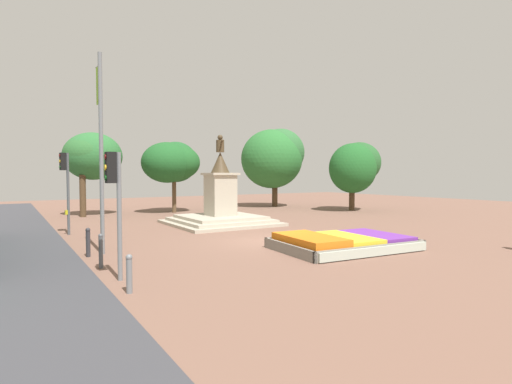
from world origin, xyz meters
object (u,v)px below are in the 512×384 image
(flower_planter, at_px, (343,243))
(kerb_bollard_mid_b, at_px, (88,242))
(banner_pole, at_px, (101,149))
(traffic_light_mid_block, at_px, (65,179))
(kerb_bollard_mid_a, at_px, (101,250))
(statue_monument, at_px, (220,208))
(kerb_bollard_south, at_px, (129,273))
(traffic_light_near_crossing, at_px, (115,191))

(flower_planter, distance_m, kerb_bollard_mid_b, 9.02)
(kerb_bollard_mid_b, bearing_deg, banner_pole, 26.58)
(flower_planter, relative_size, traffic_light_mid_block, 1.39)
(traffic_light_mid_block, distance_m, kerb_bollard_mid_a, 8.09)
(flower_planter, xyz_separation_m, banner_pole, (-7.77, 3.80, 3.42))
(flower_planter, distance_m, statue_monument, 9.26)
(flower_planter, distance_m, traffic_light_mid_block, 12.73)
(kerb_bollard_south, bearing_deg, traffic_light_near_crossing, 90.51)
(flower_planter, height_order, kerb_bollard_mid_a, kerb_bollard_mid_a)
(traffic_light_mid_block, xyz_separation_m, kerb_bollard_mid_a, (0.01, -7.82, -2.06))
(banner_pole, bearing_deg, kerb_bollard_mid_b, -153.42)
(traffic_light_near_crossing, relative_size, kerb_bollard_south, 3.64)
(flower_planter, xyz_separation_m, traffic_light_mid_block, (-8.27, 9.39, 2.36))
(banner_pole, bearing_deg, statue_monument, 36.30)
(traffic_light_near_crossing, xyz_separation_m, kerb_bollard_mid_b, (-0.07, 3.68, -1.84))
(traffic_light_near_crossing, bearing_deg, flower_planter, 0.96)
(traffic_light_near_crossing, bearing_deg, kerb_bollard_south, -89.49)
(statue_monument, height_order, traffic_light_near_crossing, statue_monument)
(flower_planter, distance_m, kerb_bollard_mid_a, 8.41)
(flower_planter, height_order, traffic_light_mid_block, traffic_light_mid_block)
(traffic_light_near_crossing, relative_size, banner_pole, 0.48)
(statue_monument, distance_m, kerb_bollard_south, 13.22)
(statue_monument, bearing_deg, traffic_light_mid_block, 178.82)
(kerb_bollard_south, distance_m, kerb_bollard_mid_b, 4.98)
(traffic_light_mid_block, height_order, kerb_bollard_south, traffic_light_mid_block)
(traffic_light_mid_block, bearing_deg, kerb_bollard_mid_b, -90.17)
(statue_monument, relative_size, banner_pole, 0.79)
(kerb_bollard_mid_a, relative_size, kerb_bollard_mid_b, 1.05)
(statue_monument, xyz_separation_m, traffic_light_near_crossing, (-7.83, -9.37, 1.46))
(banner_pole, xyz_separation_m, kerb_bollard_south, (-0.43, -5.23, -3.18))
(traffic_light_near_crossing, height_order, traffic_light_mid_block, traffic_light_mid_block)
(kerb_bollard_mid_b, bearing_deg, statue_monument, 35.73)
(statue_monument, relative_size, kerb_bollard_mid_a, 5.30)
(statue_monument, xyz_separation_m, kerb_bollard_mid_b, (-7.90, -5.68, -0.38))
(kerb_bollard_mid_a, bearing_deg, kerb_bollard_mid_b, 90.83)
(traffic_light_mid_block, height_order, banner_pole, banner_pole)
(banner_pole, distance_m, kerb_bollard_mid_b, 3.20)
(statue_monument, height_order, traffic_light_mid_block, statue_monument)
(kerb_bollard_south, bearing_deg, kerb_bollard_mid_b, 90.94)
(kerb_bollard_mid_a, xyz_separation_m, kerb_bollard_mid_b, (-0.03, 1.98, -0.02))
(traffic_light_mid_block, relative_size, banner_pole, 0.54)
(traffic_light_near_crossing, bearing_deg, kerb_bollard_mid_b, 91.09)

